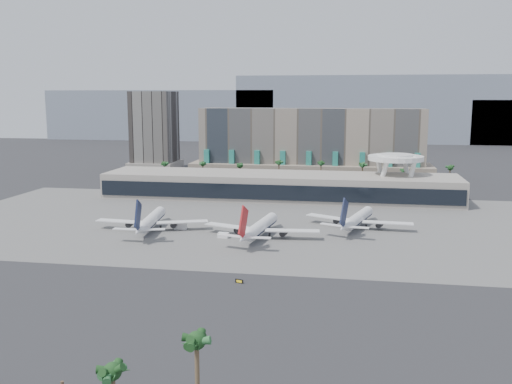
% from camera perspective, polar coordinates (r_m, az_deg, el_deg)
% --- Properties ---
extents(ground, '(900.00, 900.00, 0.00)m').
position_cam_1_polar(ground, '(171.83, -2.50, -7.07)').
color(ground, '#232326').
rests_on(ground, ground).
extents(apron_pad, '(260.00, 130.00, 0.06)m').
position_cam_1_polar(apron_pad, '(224.13, 0.49, -3.08)').
color(apron_pad, '#5B5B59').
rests_on(apron_pad, ground).
extents(mountain_ridge, '(680.00, 60.00, 70.00)m').
position_cam_1_polar(mountain_ridge, '(631.11, 9.19, 7.74)').
color(mountain_ridge, gray).
rests_on(mountain_ridge, ground).
extents(hotel, '(140.00, 30.00, 42.00)m').
position_cam_1_polar(hotel, '(337.70, 5.46, 4.06)').
color(hotel, gray).
rests_on(hotel, ground).
extents(office_tower, '(30.00, 30.00, 52.00)m').
position_cam_1_polar(office_tower, '(384.47, -10.09, 5.55)').
color(office_tower, black).
rests_on(office_tower, ground).
extents(terminal, '(170.00, 32.50, 14.50)m').
position_cam_1_polar(terminal, '(276.24, 2.33, 0.70)').
color(terminal, '#B1A99B').
rests_on(terminal, ground).
extents(saucer_structure, '(26.00, 26.00, 21.89)m').
position_cam_1_polar(saucer_structure, '(279.18, 13.79, 3.00)').
color(saucer_structure, white).
rests_on(saucer_structure, ground).
extents(palm_row, '(157.80, 2.80, 13.10)m').
position_cam_1_polar(palm_row, '(309.52, 4.47, 2.39)').
color(palm_row, brown).
rests_on(palm_row, ground).
extents(airliner_left, '(42.05, 43.51, 15.05)m').
position_cam_1_polar(airliner_left, '(214.37, -10.46, -2.80)').
color(airliner_left, white).
rests_on(airliner_left, ground).
extents(airliner_centre, '(41.95, 43.43, 15.03)m').
position_cam_1_polar(airliner_centre, '(200.14, 0.38, -3.53)').
color(airliner_centre, white).
rests_on(airliner_centre, ground).
extents(airliner_right, '(40.11, 41.59, 14.69)m').
position_cam_1_polar(airliner_right, '(217.34, 10.10, -2.64)').
color(airliner_right, white).
rests_on(airliner_right, ground).
extents(service_vehicle_a, '(5.20, 3.23, 2.36)m').
position_cam_1_polar(service_vehicle_a, '(214.90, -7.58, -3.41)').
color(service_vehicle_a, white).
rests_on(service_vehicle_a, ground).
extents(service_vehicle_b, '(3.86, 2.44, 1.89)m').
position_cam_1_polar(service_vehicle_b, '(200.75, -3.29, -4.34)').
color(service_vehicle_b, white).
rests_on(service_vehicle_b, ground).
extents(taxiway_sign, '(2.27, 1.00, 1.04)m').
position_cam_1_polar(taxiway_sign, '(153.69, -1.69, -8.90)').
color(taxiway_sign, black).
rests_on(taxiway_sign, ground).
extents(near_palm_a, '(6.00, 6.00, 10.64)m').
position_cam_1_polar(near_palm_a, '(91.13, -14.12, -17.79)').
color(near_palm_a, brown).
rests_on(near_palm_a, ground).
extents(near_palm_b, '(6.00, 6.00, 15.72)m').
position_cam_1_polar(near_palm_b, '(86.39, -5.94, -15.47)').
color(near_palm_b, brown).
rests_on(near_palm_b, ground).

